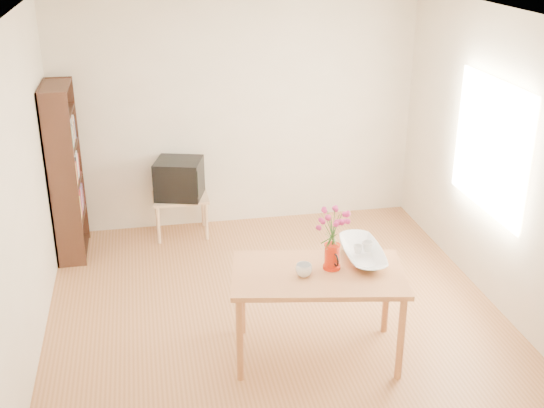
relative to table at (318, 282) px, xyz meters
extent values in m
plane|color=#985F36|center=(-0.21, 0.52, -0.66)|extent=(4.50, 4.50, 0.00)
plane|color=white|center=(-0.21, 0.52, 1.94)|extent=(4.50, 4.50, 0.00)
plane|color=beige|center=(-0.21, 2.77, 0.64)|extent=(4.00, 0.00, 4.00)
plane|color=beige|center=(-0.21, -1.73, 0.64)|extent=(4.00, 0.00, 4.00)
plane|color=beige|center=(-2.21, 0.52, 0.64)|extent=(0.00, 4.50, 4.50)
plane|color=beige|center=(1.79, 0.52, 0.64)|extent=(0.00, 4.50, 4.50)
plane|color=white|center=(1.77, 0.82, 0.74)|extent=(0.00, 1.30, 1.30)
cube|color=#AC673B|center=(0.00, 0.00, 0.07)|extent=(1.45, 0.99, 0.04)
cylinder|color=#AC673B|center=(-0.65, -0.21, -0.31)|extent=(0.06, 0.06, 0.71)
cylinder|color=#AC673B|center=(0.54, -0.42, -0.31)|extent=(0.06, 0.06, 0.71)
cylinder|color=#AC673B|center=(-0.54, 0.42, -0.31)|extent=(0.06, 0.06, 0.71)
cylinder|color=#AC673B|center=(0.65, 0.21, -0.31)|extent=(0.06, 0.06, 0.71)
cube|color=tan|center=(-0.91, 2.49, -0.22)|extent=(0.60, 0.45, 0.03)
cylinder|color=tan|center=(-1.17, 2.31, -0.45)|extent=(0.04, 0.04, 0.43)
cylinder|color=tan|center=(-0.65, 2.31, -0.45)|extent=(0.04, 0.04, 0.43)
cylinder|color=tan|center=(-1.17, 2.68, -0.45)|extent=(0.04, 0.04, 0.43)
cylinder|color=tan|center=(-0.65, 2.68, -0.45)|extent=(0.04, 0.04, 0.43)
cube|color=black|center=(-2.06, 1.93, 0.24)|extent=(0.28, 0.02, 1.80)
cube|color=black|center=(-2.06, 2.61, 0.24)|extent=(0.28, 0.03, 1.80)
cube|color=black|center=(-2.19, 2.27, 0.24)|extent=(0.02, 0.70, 1.80)
cube|color=black|center=(-2.06, 2.27, -0.62)|extent=(0.27, 0.65, 0.02)
cube|color=black|center=(-2.06, 2.27, -0.26)|extent=(0.27, 0.65, 0.02)
cube|color=black|center=(-2.06, 2.27, 0.12)|extent=(0.27, 0.65, 0.02)
cube|color=black|center=(-2.06, 2.27, 0.50)|extent=(0.27, 0.65, 0.02)
cube|color=black|center=(-2.06, 2.27, 0.86)|extent=(0.27, 0.65, 0.02)
cube|color=black|center=(-2.06, 2.27, 1.12)|extent=(0.27, 0.65, 0.02)
cylinder|color=red|center=(0.12, 0.04, 0.19)|extent=(0.12, 0.12, 0.20)
cylinder|color=red|center=(0.12, 0.04, 0.10)|extent=(0.14, 0.14, 0.02)
cylinder|color=red|center=(0.12, 0.04, 0.29)|extent=(0.13, 0.13, 0.01)
cone|color=red|center=(0.11, -0.01, 0.26)|extent=(0.05, 0.07, 0.06)
torus|color=black|center=(0.12, 0.12, 0.20)|extent=(0.03, 0.10, 0.10)
imported|color=white|center=(-0.13, -0.03, 0.14)|extent=(0.18, 0.18, 0.10)
imported|color=white|center=(0.41, 0.19, 0.31)|extent=(0.50, 0.50, 0.44)
imported|color=white|center=(0.37, 0.19, 0.26)|extent=(0.09, 0.09, 0.06)
imported|color=white|center=(0.46, 0.21, 0.27)|extent=(0.08, 0.08, 0.07)
cube|color=black|center=(-0.91, 2.49, 0.01)|extent=(0.58, 0.55, 0.42)
cube|color=black|center=(-0.91, 2.57, 0.03)|extent=(0.39, 0.32, 0.29)
cube|color=black|center=(-0.91, 2.27, 0.03)|extent=(0.36, 0.11, 0.29)
camera|label=1|loc=(-1.24, -4.49, 2.61)|focal=45.00mm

